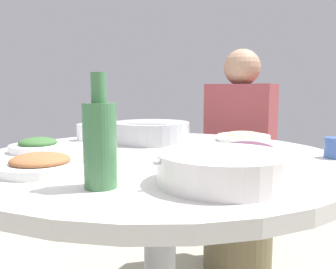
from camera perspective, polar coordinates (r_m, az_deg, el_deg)
The scene contains 12 objects.
round_dining_table at distance 1.15m, azimuth -1.38°, elevation -8.05°, with size 1.18×1.18×0.77m.
rice_bowl at distance 1.40m, azimuth -2.80°, elevation 0.48°, with size 0.31×0.31×0.09m.
soup_bowl at distance 0.79m, azimuth 9.00°, elevation -5.62°, with size 0.30×0.33×0.07m.
dish_greens at distance 1.27m, azimuth -20.69°, elevation -1.74°, with size 0.19×0.19×0.05m.
dish_stirfry at distance 0.96m, azimuth -20.32°, elevation -4.59°, with size 0.23×0.23×0.05m.
dish_eggplant at distance 1.13m, azimuth 13.06°, elevation -2.62°, with size 0.22×0.22×0.05m.
dish_noodles at distance 1.48m, azimuth 12.38°, elevation -0.35°, with size 0.22×0.22×0.04m.
green_bottle at distance 0.75m, azimuth -11.18°, elevation -1.23°, with size 0.07×0.07×0.25m.
tea_cup_near at distance 1.19m, azimuth 25.92°, elevation -1.99°, with size 0.06×0.06×0.06m, color #35559A.
tea_cup_far at distance 1.50m, azimuth -13.38°, elevation 0.38°, with size 0.08×0.08×0.07m, color white.
stool_for_diner_left at distance 2.01m, azimuth 11.46°, elevation -15.24°, with size 0.37×0.37×0.44m, color brown.
diner_left at distance 1.87m, azimuth 11.87°, elevation 0.13°, with size 0.45×0.46×0.76m.
Camera 1 is at (-0.98, 0.52, 0.98)m, focal length 36.88 mm.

